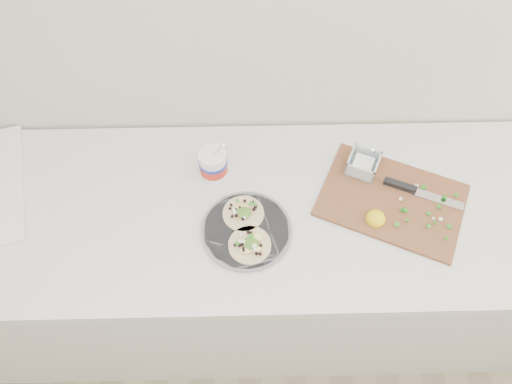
{
  "coord_description": "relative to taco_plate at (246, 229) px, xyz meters",
  "views": [
    {
      "loc": [
        0.07,
        0.63,
        2.19
      ],
      "look_at": [
        0.08,
        1.43,
        0.96
      ],
      "focal_mm": 35.0,
      "sensor_mm": 36.0,
      "label": 1
    }
  ],
  "objects": [
    {
      "name": "taco_plate",
      "position": [
        0.0,
        0.0,
        0.0
      ],
      "size": [
        0.27,
        0.27,
        0.04
      ],
      "rotation": [
        0.0,
        0.0,
        -0.1
      ],
      "color": "slate",
      "rests_on": "counter"
    },
    {
      "name": "counter",
      "position": [
        -0.05,
        0.1,
        -0.47
      ],
      "size": [
        2.44,
        0.66,
        0.9
      ],
      "color": "silver",
      "rests_on": "ground"
    },
    {
      "name": "cutboard",
      "position": [
        0.44,
        0.11,
        -0.0
      ],
      "size": [
        0.5,
        0.44,
        0.07
      ],
      "rotation": [
        0.0,
        0.0,
        -0.43
      ],
      "color": "brown",
      "rests_on": "counter"
    },
    {
      "name": "tub",
      "position": [
        -0.1,
        0.21,
        0.05
      ],
      "size": [
        0.09,
        0.09,
        0.2
      ],
      "rotation": [
        0.0,
        0.0,
        -0.1
      ],
      "color": "white",
      "rests_on": "counter"
    }
  ]
}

